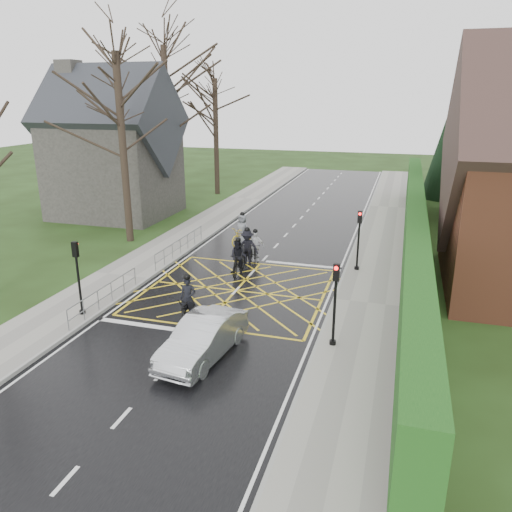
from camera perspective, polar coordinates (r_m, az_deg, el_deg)
The scene contains 22 objects.
ground at distance 23.23m, azimuth -2.30°, elevation -3.98°, with size 120.00×120.00×0.00m, color black.
road at distance 23.23m, azimuth -2.30°, elevation -3.97°, with size 9.00×80.00×0.01m, color black.
sidewalk_right at distance 22.13m, azimuth 12.63°, elevation -5.38°, with size 3.00×80.00×0.15m, color gray.
sidewalk_left at distance 25.67m, azimuth -15.09°, elevation -2.26°, with size 3.00×80.00×0.15m, color gray.
stone_wall at distance 27.66m, azimuth 17.28°, elevation -0.39°, with size 0.50×38.00×0.70m, color slate.
hedge at distance 27.18m, azimuth 17.62°, elevation 3.11°, with size 0.90×38.00×2.80m, color #103C11.
conifer at distance 46.65m, azimuth 21.64°, elevation 12.24°, with size 4.60×4.60×10.00m.
church at distance 38.54m, azimuth -16.10°, elevation 11.72°, with size 8.80×7.80×11.00m.
tree_near at distance 30.87m, azimuth -15.31°, elevation 15.95°, with size 9.24×9.24×11.44m.
tree_mid at distance 38.36m, azimuth -10.25°, elevation 17.65°, with size 10.08×10.08×12.48m.
tree_far at distance 45.43m, azimuth -4.65°, elevation 16.07°, with size 8.40×8.40×10.40m.
railing_south at distance 22.00m, azimuth -16.92°, elevation -3.90°, with size 0.05×5.04×1.03m.
railing_north at distance 28.16m, azimuth -8.67°, elevation 1.49°, with size 0.05×6.04×1.03m.
traffic_light_ne at distance 25.62m, azimuth 11.62°, elevation 1.69°, with size 0.24×0.31×3.21m.
traffic_light_se at distance 17.73m, azimuth 8.97°, elevation -5.61°, with size 0.24×0.31×3.21m.
traffic_light_sw at distance 21.19m, azimuth -19.61°, elevation -2.48°, with size 0.24×0.31×3.21m.
cyclist_rear at distance 20.33m, azimuth -7.84°, elevation -5.54°, with size 1.08×2.10×1.95m.
cyclist_back at distance 25.13m, azimuth -2.06°, elevation -0.49°, with size 0.90×1.95×1.93m.
cyclist_mid at distance 26.52m, azimuth -1.04°, elevation 0.58°, with size 1.24×2.13×2.06m.
cyclist_front at distance 27.08m, azimuth -0.11°, elevation 0.76°, with size 1.05×1.87×1.81m.
cyclist_lead at distance 30.22m, azimuth -1.60°, elevation 2.64°, with size 1.24×2.16×1.99m.
car at distance 17.44m, azimuth -6.09°, elevation -9.34°, with size 1.51×4.33×1.43m, color silver.
Camera 1 is at (7.05, -20.36, 8.70)m, focal length 35.00 mm.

